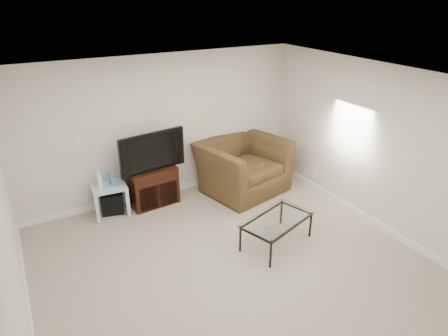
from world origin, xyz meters
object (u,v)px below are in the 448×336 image
subwoofer (112,202)px  recliner (243,158)px  television (149,150)px  side_table (110,199)px  tv_stand (152,185)px  coffee_table (276,231)px

subwoofer → recliner: recliner is taller
television → side_table: 1.04m
tv_stand → coffee_table: tv_stand is taller
side_table → recliner: size_ratio=0.37×
television → recliner: television is taller
tv_stand → coffee_table: size_ratio=0.74×
tv_stand → subwoofer: tv_stand is taller
side_table → coffee_table: 2.81m
side_table → subwoofer: bearing=29.7°
recliner → coffee_table: recliner is taller
subwoofer → coffee_table: (1.86, -2.10, 0.03)m
television → side_table: bearing=169.2°
tv_stand → subwoofer: size_ratio=2.26×
recliner → coffee_table: 1.85m
tv_stand → television: (0.00, -0.03, 0.67)m
television → subwoofer: bearing=167.5°
subwoofer → recliner: size_ratio=0.24×
television → coffee_table: size_ratio=1.00×
television → recliner: 1.70m
side_table → recliner: 2.42m
tv_stand → recliner: recliner is taller
subwoofer → recliner: bearing=-8.8°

